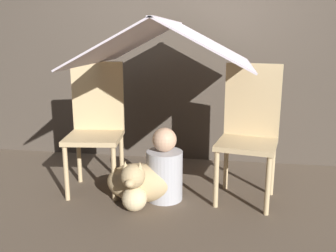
% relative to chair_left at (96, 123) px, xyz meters
% --- Properties ---
extents(ground_plane, '(8.80, 8.80, 0.00)m').
position_rel_chair_left_xyz_m(ground_plane, '(0.59, -0.27, -0.54)').
color(ground_plane, brown).
extents(wall_back, '(7.00, 0.05, 2.50)m').
position_rel_chair_left_xyz_m(wall_back, '(0.59, 0.84, 0.71)').
color(wall_back, '#4C4238').
rests_on(wall_back, ground_plane).
extents(chair_left, '(0.46, 0.46, 1.00)m').
position_rel_chair_left_xyz_m(chair_left, '(0.00, 0.00, 0.00)').
color(chair_left, '#D1B27F').
rests_on(chair_left, ground_plane).
extents(chair_right, '(0.48, 0.48, 1.00)m').
position_rel_chair_left_xyz_m(chair_right, '(1.18, -0.00, 0.00)').
color(chair_right, '#D1B27F').
rests_on(chair_right, ground_plane).
extents(sheet_canopy, '(1.16, 1.25, 0.31)m').
position_rel_chair_left_xyz_m(sheet_canopy, '(0.59, -0.09, 0.62)').
color(sheet_canopy, silver).
extents(person_front, '(0.27, 0.27, 0.55)m').
position_rel_chair_left_xyz_m(person_front, '(0.57, -0.15, -0.30)').
color(person_front, '#B2B2B7').
rests_on(person_front, ground_plane).
extents(dog, '(0.49, 0.43, 0.37)m').
position_rel_chair_left_xyz_m(dog, '(0.40, -0.25, -0.37)').
color(dog, tan).
rests_on(dog, ground_plane).
extents(plush_toy, '(0.18, 0.18, 0.28)m').
position_rel_chair_left_xyz_m(plush_toy, '(0.39, -0.37, -0.42)').
color(plush_toy, beige).
rests_on(plush_toy, ground_plane).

